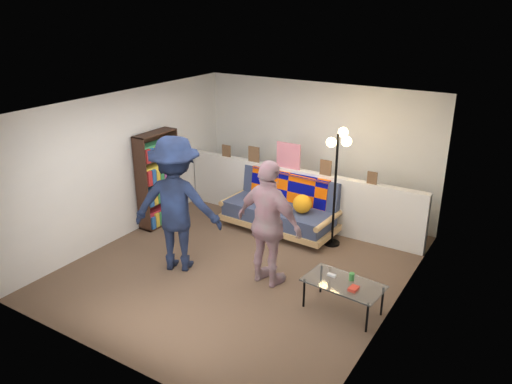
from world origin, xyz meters
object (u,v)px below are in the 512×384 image
bookshelf (158,182)px  coffee_table (344,285)px  futon_sofa (283,208)px  floor_lamp (338,164)px  person_right (269,224)px  person_left (176,204)px

bookshelf → coffee_table: 3.92m
futon_sofa → coffee_table: size_ratio=1.96×
coffee_table → floor_lamp: 2.14m
floor_lamp → person_right: size_ratio=1.07×
person_left → person_right: bearing=170.0°
bookshelf → floor_lamp: bearing=16.3°
coffee_table → person_left: 2.59m
person_right → bookshelf: bearing=-7.0°
bookshelf → coffee_table: bearing=-12.3°
person_right → coffee_table: bearing=-176.9°
floor_lamp → person_right: (-0.29, -1.59, -0.47)m
coffee_table → person_right: size_ratio=0.57×
futon_sofa → floor_lamp: (0.98, -0.05, 0.97)m
floor_lamp → person_right: bearing=-100.5°
bookshelf → floor_lamp: (2.95, 0.86, 0.59)m
coffee_table → person_right: 1.27m
futon_sofa → coffee_table: futon_sofa is taller
bookshelf → person_left: bearing=-38.5°
coffee_table → floor_lamp: bearing=117.0°
futon_sofa → floor_lamp: size_ratio=1.05×
futon_sofa → coffee_table: 2.54m
futon_sofa → person_right: person_right is taller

